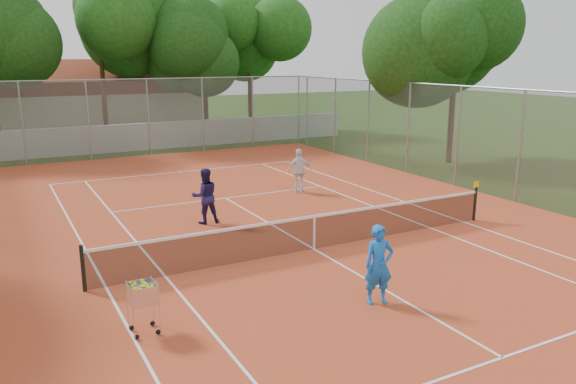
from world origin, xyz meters
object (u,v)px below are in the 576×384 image
tennis_net (314,232)px  player_near (379,265)px  player_far_right (299,171)px  player_far_left (205,196)px  ball_hopper (143,306)px  clubhouse (75,100)px

tennis_net → player_near: 3.62m
tennis_net → player_far_right: 6.66m
player_far_left → ball_hopper: bearing=65.9°
ball_hopper → player_far_right: bearing=42.0°
clubhouse → player_far_right: clubhouse is taller
clubhouse → player_far_right: bearing=-78.0°
player_far_right → player_far_left: bearing=36.9°
player_near → player_far_right: 10.15m
player_near → ball_hopper: (-4.69, 1.00, -0.31)m
clubhouse → ball_hopper: bearing=-95.9°
tennis_net → player_far_right: player_far_right is taller
player_far_left → player_far_right: 5.14m
player_far_left → ball_hopper: player_far_left is taller
tennis_net → clubhouse: 29.12m
player_far_left → player_near: bearing=104.2°
player_far_left → ball_hopper: (-3.52, -6.31, -0.33)m
tennis_net → player_far_left: size_ratio=6.82×
clubhouse → player_far_left: clubhouse is taller
player_near → player_far_right: size_ratio=1.02×
ball_hopper → clubhouse: bearing=79.7°
clubhouse → player_far_right: size_ratio=9.77×
player_far_right → clubhouse: bearing=-67.0°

